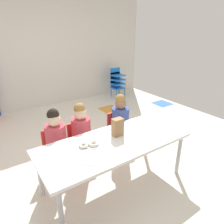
# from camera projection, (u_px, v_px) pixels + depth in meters

# --- Properties ---
(ground_plane) EXTENTS (6.07, 5.02, 0.02)m
(ground_plane) POSITION_uv_depth(u_px,v_px,m) (86.00, 154.00, 3.23)
(ground_plane) COLOR silver
(back_wall) EXTENTS (6.07, 0.10, 2.67)m
(back_wall) POSITION_uv_depth(u_px,v_px,m) (31.00, 51.00, 4.62)
(back_wall) COLOR beige
(back_wall) RESTS_ON ground_plane
(craft_table) EXTENTS (1.78, 0.75, 0.61)m
(craft_table) POSITION_uv_depth(u_px,v_px,m) (114.00, 145.00, 2.39)
(craft_table) COLOR white
(craft_table) RESTS_ON ground_plane
(seated_child_near_camera) EXTENTS (0.32, 0.31, 0.92)m
(seated_child_near_camera) POSITION_uv_depth(u_px,v_px,m) (56.00, 136.00, 2.60)
(seated_child_near_camera) COLOR red
(seated_child_near_camera) RESTS_ON ground_plane
(seated_child_middle_seat) EXTENTS (0.32, 0.32, 0.92)m
(seated_child_middle_seat) POSITION_uv_depth(u_px,v_px,m) (81.00, 129.00, 2.79)
(seated_child_middle_seat) COLOR red
(seated_child_middle_seat) RESTS_ON ground_plane
(seated_child_far_right) EXTENTS (0.32, 0.31, 0.92)m
(seated_child_far_right) POSITION_uv_depth(u_px,v_px,m) (120.00, 117.00, 3.14)
(seated_child_far_right) COLOR red
(seated_child_far_right) RESTS_ON ground_plane
(kid_chair_blue_stack) EXTENTS (0.32, 0.30, 0.80)m
(kid_chair_blue_stack) POSITION_uv_depth(u_px,v_px,m) (117.00, 81.00, 5.70)
(kid_chair_blue_stack) COLOR blue
(kid_chair_blue_stack) RESTS_ON ground_plane
(paper_bag_brown) EXTENTS (0.13, 0.09, 0.22)m
(paper_bag_brown) POSITION_uv_depth(u_px,v_px,m) (118.00, 127.00, 2.47)
(paper_bag_brown) COLOR #9E754C
(paper_bag_brown) RESTS_ON craft_table
(paper_plate_near_edge) EXTENTS (0.18, 0.18, 0.01)m
(paper_plate_near_edge) POSITION_uv_depth(u_px,v_px,m) (94.00, 145.00, 2.29)
(paper_plate_near_edge) COLOR white
(paper_plate_near_edge) RESTS_ON craft_table
(paper_plate_center_table) EXTENTS (0.18, 0.18, 0.01)m
(paper_plate_center_table) POSITION_uv_depth(u_px,v_px,m) (91.00, 160.00, 2.03)
(paper_plate_center_table) COLOR white
(paper_plate_center_table) RESTS_ON craft_table
(donut_powdered_on_plate) EXTENTS (0.12, 0.12, 0.03)m
(donut_powdered_on_plate) POSITION_uv_depth(u_px,v_px,m) (94.00, 144.00, 2.28)
(donut_powdered_on_plate) COLOR white
(donut_powdered_on_plate) RESTS_ON craft_table
(donut_powdered_loose) EXTENTS (0.11, 0.11, 0.03)m
(donut_powdered_loose) POSITION_uv_depth(u_px,v_px,m) (84.00, 145.00, 2.26)
(donut_powdered_loose) COLOR white
(donut_powdered_loose) RESTS_ON craft_table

